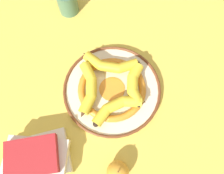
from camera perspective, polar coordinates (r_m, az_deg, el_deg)
ground_plane at (r=0.80m, az=0.45°, el=0.55°), size 2.80×2.80×0.00m
decorative_bowl at (r=0.78m, az=0.00°, el=-0.60°), size 0.35×0.35×0.04m
banana_a at (r=0.78m, az=-0.68°, el=5.91°), size 0.17×0.15×0.04m
banana_b at (r=0.75m, az=5.88°, el=1.00°), size 0.11×0.15×0.04m
banana_c at (r=0.72m, az=1.37°, el=-5.23°), size 0.20×0.07×0.04m
banana_d at (r=0.74m, az=-6.02°, el=-0.40°), size 0.12×0.19×0.04m
book_stack at (r=0.74m, az=-19.27°, el=-17.00°), size 0.23×0.21×0.09m
coffee_mug at (r=0.96m, az=-11.44°, el=21.18°), size 0.09×0.12×0.10m
apple at (r=0.71m, az=1.53°, el=-21.28°), size 0.07×0.07×0.08m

